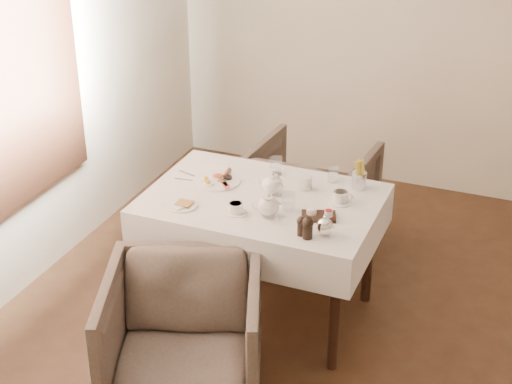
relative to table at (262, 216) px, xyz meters
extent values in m
plane|color=beige|center=(0.80, 2.02, 0.81)|extent=(4.50, 0.00, 4.50)
cube|color=black|center=(0.00, 0.00, 0.08)|extent=(1.20, 0.80, 0.04)
cube|color=white|center=(0.00, 0.00, 0.00)|extent=(1.28, 0.88, 0.23)
cylinder|color=black|center=(-0.54, 0.34, -0.29)|extent=(0.06, 0.06, 0.70)
cylinder|color=black|center=(0.54, 0.34, -0.29)|extent=(0.06, 0.06, 0.70)
cylinder|color=black|center=(-0.54, -0.34, -0.29)|extent=(0.06, 0.06, 0.70)
cylinder|color=black|center=(0.54, -0.34, -0.29)|extent=(0.06, 0.06, 0.70)
imported|color=#473B34|center=(-0.09, -0.83, -0.29)|extent=(0.98, 0.99, 0.71)
imported|color=#473B34|center=(0.00, 0.83, -0.28)|extent=(0.81, 0.83, 0.71)
cylinder|color=white|center=(-0.32, 0.09, 0.12)|extent=(0.27, 0.27, 0.01)
ellipsoid|color=#BC4321|center=(-0.33, 0.13, 0.14)|extent=(0.07, 0.06, 0.02)
cylinder|color=brown|center=(-0.29, 0.17, 0.14)|extent=(0.04, 0.10, 0.03)
cylinder|color=black|center=(-0.26, 0.12, 0.13)|extent=(0.05, 0.05, 0.02)
cube|color=maroon|center=(-0.24, 0.04, 0.13)|extent=(0.09, 0.09, 0.01)
ellipsoid|color=#264C19|center=(-0.28, 0.08, 0.13)|extent=(0.05, 0.05, 0.02)
cylinder|color=white|center=(-0.36, -0.26, 0.12)|extent=(0.17, 0.17, 0.01)
cube|color=brown|center=(-0.35, -0.25, 0.13)|extent=(0.09, 0.08, 0.01)
cube|color=white|center=(-0.39, -0.28, 0.13)|extent=(0.13, 0.12, 0.01)
cylinder|color=white|center=(0.19, 0.19, 0.16)|extent=(0.08, 0.08, 0.08)
cylinder|color=white|center=(-0.06, -0.22, 0.12)|extent=(0.12, 0.12, 0.01)
cylinder|color=white|center=(-0.06, -0.22, 0.15)|extent=(0.10, 0.10, 0.05)
cylinder|color=olive|center=(-0.06, -0.22, 0.17)|extent=(0.07, 0.07, 0.00)
cylinder|color=white|center=(0.41, 0.11, 0.12)|extent=(0.13, 0.13, 0.01)
cylinder|color=white|center=(0.41, 0.11, 0.15)|extent=(0.10, 0.10, 0.06)
cylinder|color=olive|center=(0.41, 0.11, 0.18)|extent=(0.08, 0.08, 0.00)
cylinder|color=silver|center=(-0.04, 0.31, 0.17)|extent=(0.08, 0.08, 0.10)
cylinder|color=silver|center=(0.18, -0.08, 0.17)|extent=(0.07, 0.07, 0.10)
cylinder|color=silver|center=(0.30, 0.34, 0.16)|extent=(0.07, 0.07, 0.09)
cube|color=black|center=(0.36, -0.10, 0.12)|extent=(0.21, 0.17, 0.02)
cylinder|color=white|center=(0.32, -0.10, 0.15)|extent=(0.06, 0.06, 0.03)
cylinder|color=maroon|center=(0.41, -0.09, 0.15)|extent=(0.04, 0.04, 0.03)
cylinder|color=silver|center=(0.46, 0.31, 0.17)|extent=(0.08, 0.08, 0.10)
cube|color=silver|center=(-0.49, 0.10, 0.12)|extent=(0.19, 0.07, 0.00)
cube|color=silver|center=(-0.46, 0.04, 0.12)|extent=(0.19, 0.04, 0.00)
camera|label=1|loc=(1.42, -3.56, 2.11)|focal=55.00mm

